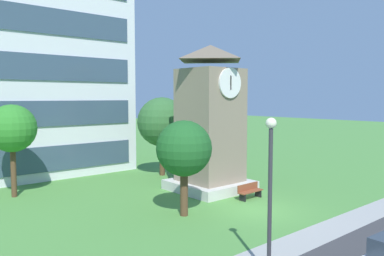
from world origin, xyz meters
TOP-DOWN VIEW (x-y plane):
  - ground_plane at (0.00, 0.00)m, footprint 160.00×160.00m
  - kerb_strip at (0.00, -4.12)m, footprint 120.00×1.60m
  - clock_tower at (1.33, 4.90)m, footprint 4.47×4.47m
  - park_bench at (1.55, 1.74)m, footprint 1.82×0.55m
  - street_lamp at (-5.46, -5.19)m, footprint 0.36×0.36m
  - tree_streetside at (-8.79, 11.21)m, footprint 2.83×2.83m
  - tree_near_tower at (1.77, 10.68)m, footprint 3.72×3.72m
  - tree_by_building at (-3.42, 1.75)m, footprint 2.80×2.80m

SIDE VIEW (x-z plane):
  - ground_plane at x=0.00m, z-range 0.00..0.00m
  - kerb_strip at x=0.00m, z-range 0.00..0.01m
  - park_bench at x=1.55m, z-range 0.02..0.90m
  - street_lamp at x=-5.46m, z-range 0.68..5.97m
  - tree_by_building at x=-3.42m, z-range 0.97..5.78m
  - tree_near_tower at x=1.77m, z-range 1.09..7.03m
  - clock_tower at x=1.33m, z-range -0.53..8.68m
  - tree_streetside at x=-8.79m, z-range 1.31..6.84m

